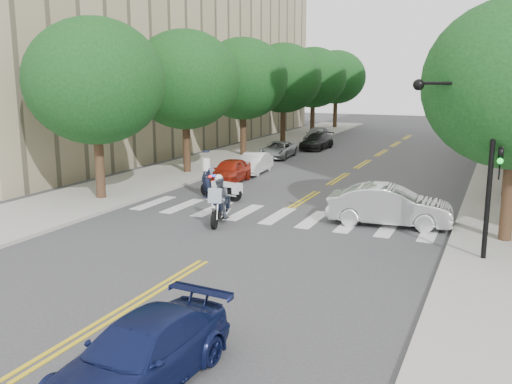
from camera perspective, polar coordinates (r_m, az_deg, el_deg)
The scene contains 20 objects.
ground at distance 18.43m, azimuth -5.29°, elevation -6.93°, with size 140.00×140.00×0.00m, color #38383A.
sidewalk_left at distance 41.79m, azimuth -2.15°, elevation 3.71°, with size 5.00×60.00×0.15m, color #9E9991.
building_left at distance 54.14m, azimuth -16.99°, elevation 17.71°, with size 26.00×44.00×24.00m, color tan.
tree_l_0 at distance 27.42m, azimuth -15.80°, elevation 10.60°, with size 6.40×6.40×8.45m.
tree_l_1 at distance 34.00m, azimuth -7.11°, elevation 11.07°, with size 6.40×6.40×8.45m.
tree_l_2 at distance 41.09m, azimuth -1.31°, elevation 11.25°, with size 6.40×6.40×8.45m.
tree_l_3 at distance 48.46m, azimuth 2.76°, elevation 11.31°, with size 6.40×6.40×8.45m.
tree_l_4 at distance 56.00m, azimuth 5.74°, elevation 11.31°, with size 6.40×6.40×8.45m.
tree_l_5 at distance 63.66m, azimuth 8.01°, elevation 11.30°, with size 6.40×6.40×8.45m.
traffic_signal_pole at distance 18.89m, azimuth 21.12°, elevation 4.37°, with size 2.82×0.42×6.00m.
motorcycle_police at distance 22.87m, azimuth -3.68°, elevation -0.93°, with size 1.01×2.40×1.99m.
motorcycle_parked at distance 27.14m, azimuth -3.21°, elevation 0.34°, with size 2.38×0.87×1.55m.
officer_standing at distance 27.53m, azimuth -4.97°, elevation 1.31°, with size 0.68×0.44×1.86m, color black.
convertible at distance 23.08m, azimuth 13.21°, elevation -1.34°, with size 1.68×4.81×1.59m, color silver.
sedan_blue at distance 11.47m, azimuth -11.50°, elevation -15.62°, with size 1.83×4.51×1.31m, color #101845.
parked_car_a at distance 31.40m, azimuth -2.62°, elevation 2.12°, with size 1.55×3.84×1.31m, color #AA2312.
parked_car_b at distance 34.33m, azimuth -0.20°, elevation 2.89°, with size 1.31×3.75×1.23m, color white.
parked_car_c at distance 40.90m, azimuth 2.20°, elevation 4.25°, with size 1.91×4.14×1.15m, color #93979A.
parked_car_d at distance 45.87m, azimuth 6.11°, elevation 5.06°, with size 1.76×4.32×1.25m, color black.
parked_car_e at distance 49.52m, azimuth 6.13°, elevation 5.67°, with size 1.73×4.30×1.46m, color #A5A6AB.
Camera 1 is at (8.52, -15.26, 5.87)m, focal length 40.00 mm.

